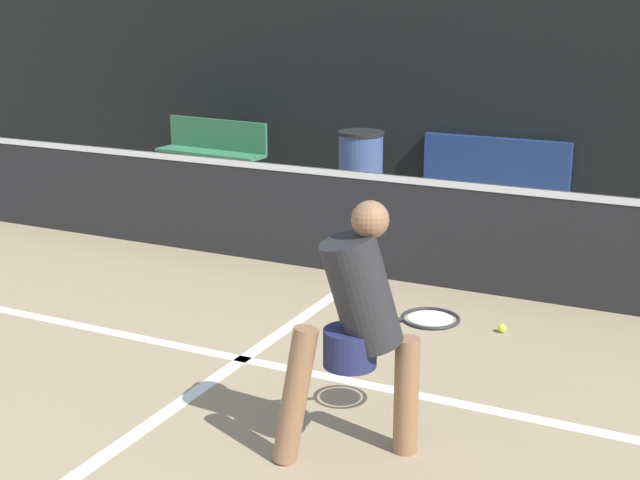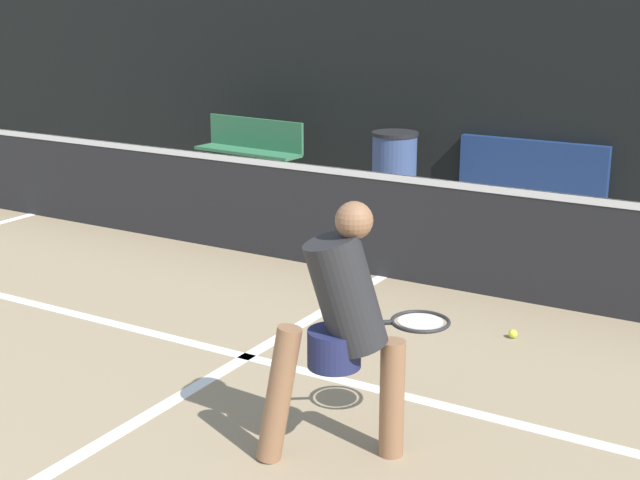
{
  "view_description": "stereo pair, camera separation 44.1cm",
  "coord_description": "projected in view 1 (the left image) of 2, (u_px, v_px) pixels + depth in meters",
  "views": [
    {
      "loc": [
        3.03,
        0.71,
        2.51
      ],
      "look_at": [
        0.61,
        5.65,
        0.95
      ],
      "focal_mm": 50.0,
      "sensor_mm": 36.0,
      "label": 1
    },
    {
      "loc": [
        3.42,
        0.92,
        2.51
      ],
      "look_at": [
        0.61,
        5.65,
        0.95
      ],
      "focal_mm": 50.0,
      "sensor_mm": 36.0,
      "label": 2
    }
  ],
  "objects": [
    {
      "name": "courtside_bench",
      "position": [
        213.0,
        150.0,
        11.64
      ],
      "size": [
        1.58,
        0.51,
        0.86
      ],
      "rotation": [
        0.0,
        0.0,
        -0.08
      ],
      "color": "#33724C",
      "rests_on": "ground"
    },
    {
      "name": "tennis_ball_scattered_5",
      "position": [
        502.0,
        328.0,
        6.73
      ],
      "size": [
        0.07,
        0.07,
        0.07
      ],
      "primitive_type": "sphere",
      "color": "#D1E033",
      "rests_on": "ground"
    },
    {
      "name": "fence_back",
      "position": [
        481.0,
        49.0,
        10.55
      ],
      "size": [
        24.0,
        0.06,
        3.63
      ],
      "color": "black",
      "rests_on": "ground"
    },
    {
      "name": "court_service_line",
      "position": [
        243.0,
        359.0,
        6.24
      ],
      "size": [
        8.25,
        0.1,
        0.01
      ],
      "primitive_type": "cube",
      "color": "white",
      "rests_on": "ground"
    },
    {
      "name": "player_practicing",
      "position": [
        359.0,
        322.0,
        4.76
      ],
      "size": [
        0.92,
        1.03,
        1.46
      ],
      "rotation": [
        0.0,
        0.0,
        0.61
      ],
      "color": "#8C6042",
      "rests_on": "ground"
    },
    {
      "name": "trash_bin",
      "position": [
        361.0,
        167.0,
        10.7
      ],
      "size": [
        0.56,
        0.56,
        0.87
      ],
      "color": "#384C7F",
      "rests_on": "ground"
    },
    {
      "name": "parked_car",
      "position": [
        536.0,
        133.0,
        12.47
      ],
      "size": [
        1.78,
        4.34,
        1.31
      ],
      "color": "navy",
      "rests_on": "ground"
    },
    {
      "name": "court_center_mark",
      "position": [
        206.0,
        385.0,
        5.84
      ],
      "size": [
        0.1,
        5.17,
        0.01
      ],
      "primitive_type": "cube",
      "color": "white",
      "rests_on": "ground"
    },
    {
      "name": "net",
      "position": [
        364.0,
        221.0,
        7.94
      ],
      "size": [
        11.09,
        0.09,
        1.07
      ],
      "color": "slate",
      "rests_on": "ground"
    }
  ]
}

